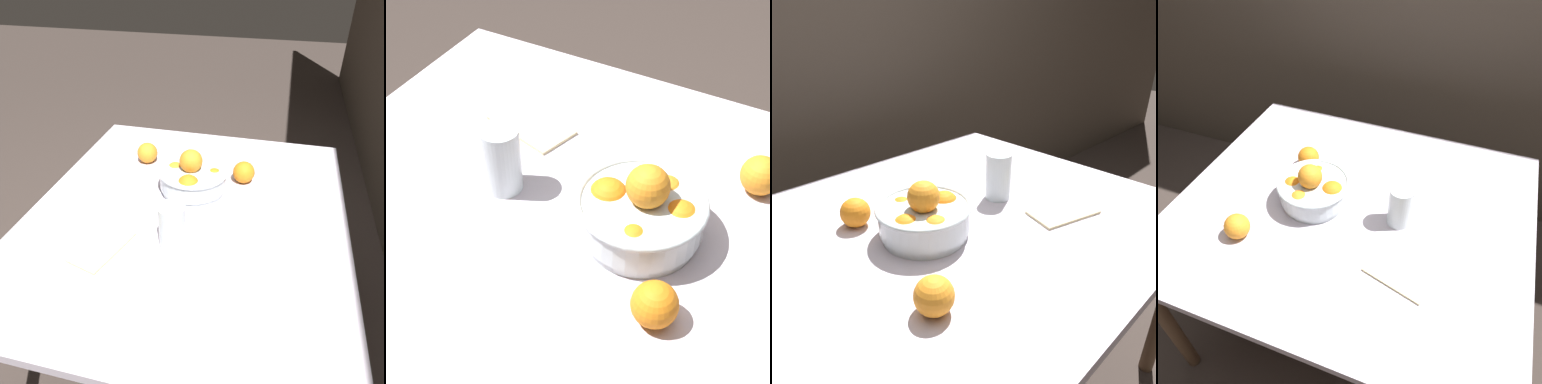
# 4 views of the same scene
# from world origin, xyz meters

# --- Properties ---
(ground_plane) EXTENTS (12.00, 12.00, 0.00)m
(ground_plane) POSITION_xyz_m (0.00, 0.00, 0.00)
(ground_plane) COLOR #3D332D
(dining_table) EXTENTS (1.22, 1.06, 0.71)m
(dining_table) POSITION_xyz_m (0.00, 0.00, 0.64)
(dining_table) COLOR silver
(dining_table) RESTS_ON ground_plane
(fruit_bowl) EXTENTS (0.25, 0.25, 0.16)m
(fruit_bowl) POSITION_xyz_m (-0.14, -0.01, 0.77)
(fruit_bowl) COLOR silver
(fruit_bowl) RESTS_ON dining_table
(juice_glass) EXTENTS (0.08, 0.08, 0.15)m
(juice_glass) POSITION_xyz_m (0.17, -0.00, 0.78)
(juice_glass) COLOR #F4A314
(juice_glass) RESTS_ON dining_table
(orange_loose_near_bowl) EXTENTS (0.08, 0.08, 0.08)m
(orange_loose_near_bowl) POSITION_xyz_m (-0.24, 0.16, 0.75)
(orange_loose_near_bowl) COLOR orange
(orange_loose_near_bowl) RESTS_ON dining_table
(orange_loose_front) EXTENTS (0.08, 0.08, 0.08)m
(orange_loose_front) POSITION_xyz_m (-0.30, -0.24, 0.75)
(orange_loose_front) COLOR orange
(orange_loose_front) RESTS_ON dining_table
(napkin) EXTENTS (0.22, 0.16, 0.01)m
(napkin) POSITION_xyz_m (0.23, -0.21, 0.71)
(napkin) COLOR beige
(napkin) RESTS_ON dining_table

